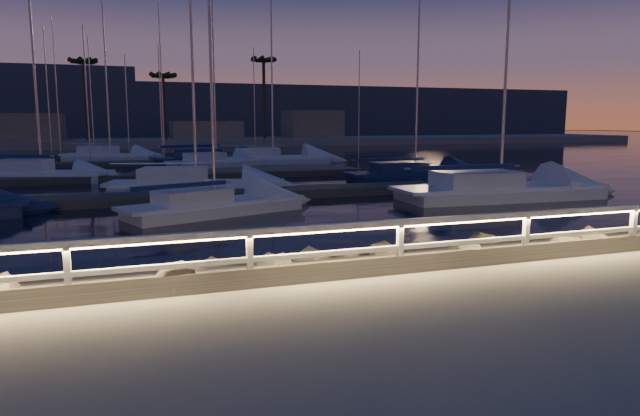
# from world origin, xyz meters

# --- Properties ---
(ground) EXTENTS (400.00, 400.00, 0.00)m
(ground) POSITION_xyz_m (0.00, 0.00, 0.00)
(ground) COLOR gray
(ground) RESTS_ON ground
(harbor_water) EXTENTS (400.00, 440.00, 0.60)m
(harbor_water) POSITION_xyz_m (0.00, 31.22, -0.97)
(harbor_water) COLOR black
(harbor_water) RESTS_ON ground
(guard_rail) EXTENTS (44.11, 0.12, 1.06)m
(guard_rail) POSITION_xyz_m (-0.07, -0.00, 0.77)
(guard_rail) COLOR white
(guard_rail) RESTS_ON ground
(riprap) EXTENTS (37.06, 3.00, 1.46)m
(riprap) POSITION_xyz_m (-4.96, 1.44, -0.21)
(riprap) COLOR #69655A
(riprap) RESTS_ON ground
(floating_docks) EXTENTS (22.00, 36.00, 0.40)m
(floating_docks) POSITION_xyz_m (0.00, 32.50, -0.40)
(floating_docks) COLOR #595149
(floating_docks) RESTS_ON ground
(far_shore) EXTENTS (160.00, 14.00, 5.20)m
(far_shore) POSITION_xyz_m (-0.12, 74.05, 0.29)
(far_shore) COLOR gray
(far_shore) RESTS_ON ground
(palm_left) EXTENTS (3.00, 3.00, 11.20)m
(palm_left) POSITION_xyz_m (-8.00, 72.00, 10.14)
(palm_left) COLOR #4F3624
(palm_left) RESTS_ON ground
(palm_center) EXTENTS (3.00, 3.00, 9.70)m
(palm_center) POSITION_xyz_m (2.00, 73.00, 8.78)
(palm_center) COLOR #4F3624
(palm_center) RESTS_ON ground
(palm_right) EXTENTS (3.00, 3.00, 12.20)m
(palm_right) POSITION_xyz_m (16.00, 72.00, 11.03)
(palm_right) COLOR #4F3624
(palm_right) RESTS_ON ground
(distant_hills) EXTENTS (230.00, 37.50, 18.00)m
(distant_hills) POSITION_xyz_m (-22.13, 133.69, 4.74)
(distant_hills) COLOR #364154
(distant_hills) RESTS_ON ground
(sailboat_c) EXTENTS (7.49, 4.42, 12.30)m
(sailboat_c) POSITION_xyz_m (-0.94, 11.93, -0.20)
(sailboat_c) COLOR silver
(sailboat_c) RESTS_ON ground
(sailboat_d) EXTENTS (10.19, 3.54, 16.96)m
(sailboat_d) POSITION_xyz_m (12.06, 12.01, -0.13)
(sailboat_d) COLOR silver
(sailboat_d) RESTS_ON ground
(sailboat_e) EXTENTS (8.20, 4.53, 13.54)m
(sailboat_e) POSITION_xyz_m (-8.71, 27.21, -0.13)
(sailboat_e) COLOR silver
(sailboat_e) RESTS_ON ground
(sailboat_f) EXTENTS (8.88, 4.76, 14.59)m
(sailboat_f) POSITION_xyz_m (-0.86, 18.52, -0.13)
(sailboat_f) COLOR silver
(sailboat_f) RESTS_ON ground
(sailboat_g) EXTENTS (8.11, 5.04, 13.39)m
(sailboat_g) POSITION_xyz_m (2.81, 35.00, -0.18)
(sailboat_g) COLOR silver
(sailboat_g) RESTS_ON ground
(sailboat_h) EXTENTS (8.54, 2.76, 14.32)m
(sailboat_h) POSITION_xyz_m (12.37, 20.55, -0.18)
(sailboat_h) COLOR navy
(sailboat_h) RESTS_ON ground
(sailboat_k) EXTENTS (9.74, 4.35, 15.99)m
(sailboat_k) POSITION_xyz_m (2.90, 37.78, -0.13)
(sailboat_k) COLOR navy
(sailboat_k) RESTS_ON ground
(sailboat_l) EXTENTS (10.28, 4.26, 16.88)m
(sailboat_l) POSITION_xyz_m (7.78, 36.93, -0.13)
(sailboat_l) COLOR silver
(sailboat_l) RESTS_ON ground
(sailboat_n) EXTENTS (8.82, 5.65, 14.67)m
(sailboat_n) POSITION_xyz_m (-5.13, 45.16, -0.13)
(sailboat_n) COLOR silver
(sailboat_n) RESTS_ON ground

